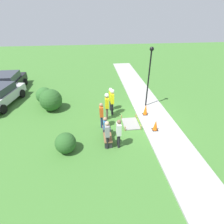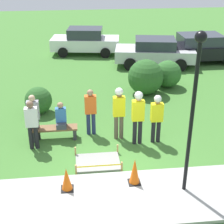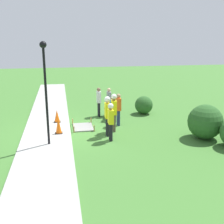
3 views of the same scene
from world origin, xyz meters
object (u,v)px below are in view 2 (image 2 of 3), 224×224
(traffic_cone_near_patch, at_px, (67,179))
(traffic_cone_far_patch, at_px, (135,171))
(person_seated_on_bench, at_px, (61,117))
(parked_car_silver, at_px, (155,52))
(park_bench, at_px, (54,131))
(worker_supervisor, at_px, (157,115))
(bystander_in_orange_shirt, at_px, (91,109))
(worker_assistant, at_px, (119,108))
(worker_trainee, at_px, (138,113))
(bystander_in_white_shirt, at_px, (34,115))
(parked_car_white, at_px, (85,41))
(parked_car_black, at_px, (199,48))
(lamppost_near, at_px, (194,95))
(bystander_in_gray_shirt, at_px, (32,122))

(traffic_cone_near_patch, height_order, traffic_cone_far_patch, traffic_cone_far_patch)
(person_seated_on_bench, bearing_deg, parked_car_silver, 56.94)
(park_bench, bearing_deg, worker_supervisor, -9.63)
(traffic_cone_near_patch, height_order, person_seated_on_bench, person_seated_on_bench)
(parked_car_silver, bearing_deg, person_seated_on_bench, -113.08)
(bystander_in_orange_shirt, bearing_deg, traffic_cone_far_patch, -71.83)
(worker_assistant, relative_size, worker_trainee, 0.99)
(bystander_in_white_shirt, bearing_deg, traffic_cone_far_patch, -44.88)
(worker_trainee, distance_m, parked_car_white, 11.30)
(bystander_in_white_shirt, relative_size, parked_car_black, 0.35)
(person_seated_on_bench, bearing_deg, parked_car_white, 83.10)
(parked_car_white, distance_m, parked_car_silver, 4.70)
(person_seated_on_bench, height_order, worker_trainee, worker_trainee)
(traffic_cone_near_patch, relative_size, worker_assistant, 0.36)
(park_bench, distance_m, bystander_in_white_shirt, 0.90)
(parked_car_silver, bearing_deg, lamppost_near, -88.69)
(park_bench, height_order, parked_car_silver, parked_car_silver)
(worker_trainee, bearing_deg, traffic_cone_near_patch, -134.94)
(worker_supervisor, distance_m, worker_assistant, 1.28)
(worker_trainee, bearing_deg, park_bench, 167.46)
(worker_assistant, xyz_separation_m, lamppost_near, (1.38, -3.10, 1.72))
(worker_assistant, bearing_deg, park_bench, 174.83)
(worker_assistant, distance_m, bystander_in_orange_shirt, 1.04)
(parked_car_black, bearing_deg, bystander_in_white_shirt, -137.39)
(worker_assistant, height_order, worker_trainee, worker_trainee)
(traffic_cone_near_patch, height_order, worker_assistant, worker_assistant)
(park_bench, bearing_deg, parked_car_white, 81.76)
(person_seated_on_bench, xyz_separation_m, parked_car_white, (1.28, 10.56, 0.00))
(parked_car_white, bearing_deg, bystander_in_orange_shirt, -83.03)
(park_bench, xyz_separation_m, worker_assistant, (2.21, -0.20, 0.83))
(worker_trainee, xyz_separation_m, bystander_in_orange_shirt, (-1.50, 0.84, -0.19))
(park_bench, xyz_separation_m, worker_supervisor, (3.43, -0.58, 0.70))
(worker_assistant, xyz_separation_m, bystander_in_orange_shirt, (-0.93, 0.42, -0.18))
(parked_car_silver, bearing_deg, worker_assistant, -101.08)
(traffic_cone_near_patch, height_order, bystander_in_white_shirt, bystander_in_white_shirt)
(traffic_cone_near_patch, height_order, worker_supervisor, worker_supervisor)
(traffic_cone_far_patch, height_order, park_bench, traffic_cone_far_patch)
(worker_supervisor, bearing_deg, parked_car_white, 99.59)
(traffic_cone_far_patch, relative_size, worker_trainee, 0.40)
(lamppost_near, height_order, parked_car_white, lamppost_near)
(park_bench, xyz_separation_m, bystander_in_gray_shirt, (-0.64, -0.55, 0.65))
(worker_supervisor, height_order, parked_car_silver, worker_supervisor)
(worker_supervisor, distance_m, lamppost_near, 3.29)
(bystander_in_gray_shirt, distance_m, parked_car_silver, 10.20)
(bystander_in_gray_shirt, bearing_deg, park_bench, 40.78)
(worker_supervisor, relative_size, bystander_in_gray_shirt, 1.01)
(person_seated_on_bench, height_order, worker_supervisor, worker_supervisor)
(traffic_cone_near_patch, height_order, bystander_in_orange_shirt, bystander_in_orange_shirt)
(lamppost_near, xyz_separation_m, parked_car_silver, (1.68, 11.06, -2.07))
(worker_trainee, height_order, parked_car_white, worker_trainee)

